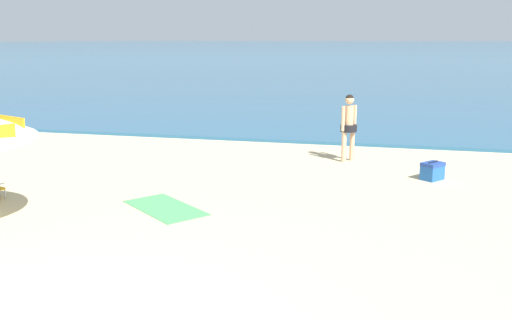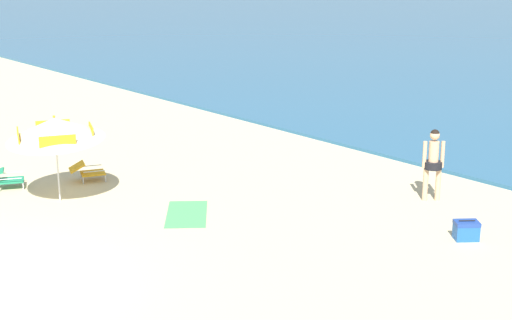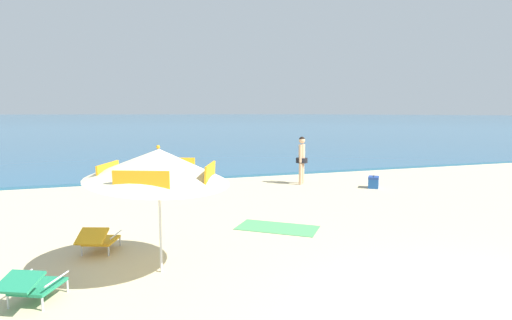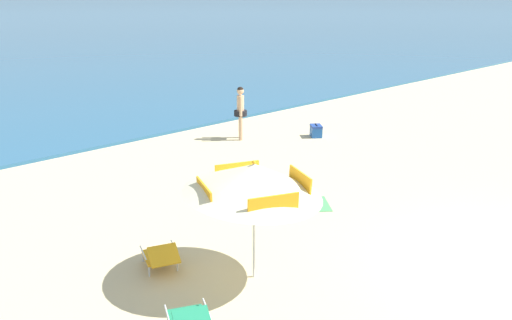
# 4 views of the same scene
# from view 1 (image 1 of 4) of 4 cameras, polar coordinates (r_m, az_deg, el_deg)

# --- Properties ---
(ocean_water) EXTENTS (800.00, 800.00, 0.10)m
(ocean_water) POSITION_cam_1_polar(r_m,az_deg,el_deg) (416.57, 13.74, 11.48)
(ocean_water) COLOR #285B7F
(ocean_water) RESTS_ON ground
(person_standing_near_shore) EXTENTS (0.43, 0.43, 1.74)m
(person_standing_near_shore) POSITION_cam_1_polar(r_m,az_deg,el_deg) (14.61, 9.45, 3.75)
(person_standing_near_shore) COLOR #D8A87F
(person_standing_near_shore) RESTS_ON ground
(cooler_box) EXTENTS (0.58, 0.61, 0.43)m
(cooler_box) POSITION_cam_1_polar(r_m,az_deg,el_deg) (13.24, 17.56, -1.08)
(cooler_box) COLOR #1E56A8
(cooler_box) RESTS_ON ground
(beach_towel) EXTENTS (1.97, 1.82, 0.01)m
(beach_towel) POSITION_cam_1_polar(r_m,az_deg,el_deg) (10.71, -9.25, -4.84)
(beach_towel) COLOR #4C9E5B
(beach_towel) RESTS_ON ground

